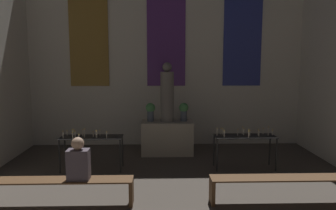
% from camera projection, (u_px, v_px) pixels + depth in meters
% --- Properties ---
extents(wall_back, '(7.94, 0.16, 5.37)m').
position_uv_depth(wall_back, '(166.00, 51.00, 9.28)').
color(wall_back, silver).
rests_on(wall_back, ground_plane).
extents(altar, '(1.33, 0.72, 0.86)m').
position_uv_depth(altar, '(167.00, 137.00, 8.58)').
color(altar, '#ADA38E').
rests_on(altar, ground_plane).
extents(statue, '(0.34, 0.34, 1.52)m').
position_uv_depth(statue, '(167.00, 94.00, 8.42)').
color(statue, slate).
rests_on(statue, altar).
extents(flower_vase_left, '(0.24, 0.24, 0.48)m').
position_uv_depth(flower_vase_left, '(150.00, 111.00, 8.47)').
color(flower_vase_left, '#4C5666').
rests_on(flower_vase_left, altar).
extents(flower_vase_right, '(0.24, 0.24, 0.48)m').
position_uv_depth(flower_vase_right, '(184.00, 110.00, 8.49)').
color(flower_vase_right, '#4C5666').
rests_on(flower_vase_right, altar).
extents(candle_rack_left, '(1.37, 0.49, 0.95)m').
position_uv_depth(candle_rack_left, '(91.00, 140.00, 7.25)').
color(candle_rack_left, black).
rests_on(candle_rack_left, ground_plane).
extents(candle_rack_right, '(1.37, 0.49, 0.96)m').
position_uv_depth(candle_rack_right, '(245.00, 139.00, 7.35)').
color(candle_rack_right, black).
rests_on(candle_rack_right, ground_plane).
extents(pew_back_left, '(2.45, 0.36, 0.45)m').
position_uv_depth(pew_back_left, '(60.00, 186.00, 5.49)').
color(pew_back_left, brown).
rests_on(pew_back_left, ground_plane).
extents(pew_back_right, '(2.45, 0.36, 0.45)m').
position_uv_depth(pew_back_right, '(282.00, 183.00, 5.59)').
color(pew_back_right, brown).
rests_on(pew_back_right, ground_plane).
extents(person_seated, '(0.36, 0.24, 0.72)m').
position_uv_depth(person_seated, '(78.00, 161.00, 5.44)').
color(person_seated, '#564C56').
rests_on(person_seated, pew_back_left).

